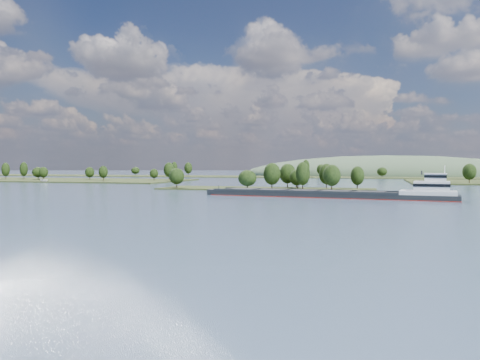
% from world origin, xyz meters
% --- Properties ---
extents(ground, '(1800.00, 1800.00, 0.00)m').
position_xyz_m(ground, '(0.00, 120.00, 0.00)').
color(ground, '#3A4D65').
rests_on(ground, ground).
extents(tree_island, '(100.00, 32.33, 13.44)m').
position_xyz_m(tree_island, '(5.97, 178.77, 3.79)').
color(tree_island, '#263015').
rests_on(tree_island, ground).
extents(left_bank, '(300.00, 80.00, 14.54)m').
position_xyz_m(left_bank, '(-228.70, 260.12, 0.86)').
color(left_bank, '#263015').
rests_on(left_bank, ground).
extents(back_shoreline, '(900.00, 60.00, 16.78)m').
position_xyz_m(back_shoreline, '(8.43, 399.73, 0.72)').
color(back_shoreline, '#263015').
rests_on(back_shoreline, ground).
extents(hill_west, '(320.00, 160.00, 44.00)m').
position_xyz_m(hill_west, '(60.00, 500.00, 0.00)').
color(hill_west, '#394E35').
rests_on(hill_west, ground).
extents(cargo_barge, '(89.57, 21.98, 12.03)m').
position_xyz_m(cargo_barge, '(38.23, 134.08, 1.52)').
color(cargo_barge, black).
rests_on(cargo_barge, ground).
extents(motorboat, '(6.70, 3.31, 2.48)m').
position_xyz_m(motorboat, '(-157.82, 222.56, 1.24)').
color(motorboat, silver).
rests_on(motorboat, ground).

